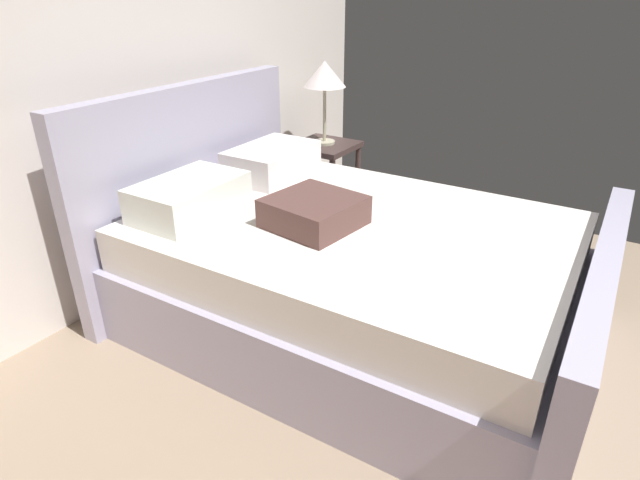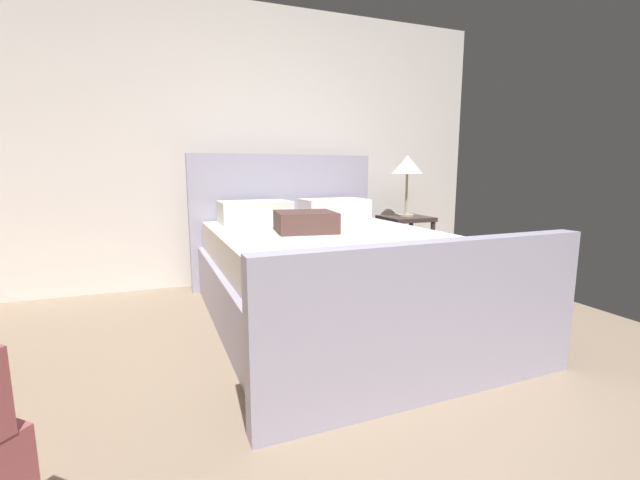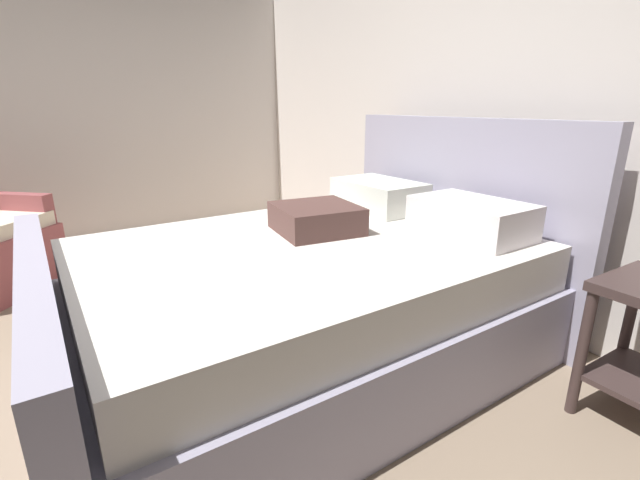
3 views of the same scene
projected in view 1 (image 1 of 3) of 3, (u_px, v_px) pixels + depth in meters
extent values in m
cube|color=silver|center=(83.00, 76.00, 2.62)|extent=(4.97, 0.12, 2.52)
cube|color=#A8A3BB|center=(354.00, 294.00, 2.76)|extent=(1.63, 2.14, 0.40)
cube|color=#A8A3BB|center=(193.00, 186.00, 3.10)|extent=(1.69, 0.15, 1.19)
cube|color=#A8A3BB|center=(587.00, 332.00, 2.17)|extent=(1.69, 0.15, 0.74)
cube|color=white|center=(355.00, 241.00, 2.62)|extent=(1.55, 2.08, 0.22)
cube|color=white|center=(189.00, 197.00, 2.62)|extent=(0.57, 0.38, 0.18)
cube|color=white|center=(272.00, 161.00, 3.16)|extent=(0.57, 0.38, 0.18)
cube|color=brown|center=(314.00, 212.00, 2.51)|extent=(0.45, 0.45, 0.14)
cube|color=#3E2E2C|center=(324.00, 146.00, 3.92)|extent=(0.44, 0.44, 0.04)
cube|color=#3E2E2C|center=(324.00, 195.00, 4.10)|extent=(0.40, 0.40, 0.02)
cylinder|color=#3E2E2C|center=(332.00, 196.00, 3.82)|extent=(0.04, 0.04, 0.56)
cylinder|color=#3E2E2C|center=(357.00, 181.00, 4.10)|extent=(0.04, 0.04, 0.56)
cylinder|color=#3E2E2C|center=(290.00, 186.00, 4.00)|extent=(0.04, 0.04, 0.56)
cylinder|color=#3E2E2C|center=(317.00, 173.00, 4.29)|extent=(0.04, 0.04, 0.56)
cylinder|color=#B7B293|center=(324.00, 142.00, 3.91)|extent=(0.16, 0.16, 0.02)
cylinder|color=#B7B293|center=(324.00, 114.00, 3.82)|extent=(0.02, 0.02, 0.40)
cone|color=silver|center=(325.00, 74.00, 3.69)|extent=(0.31, 0.31, 0.18)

